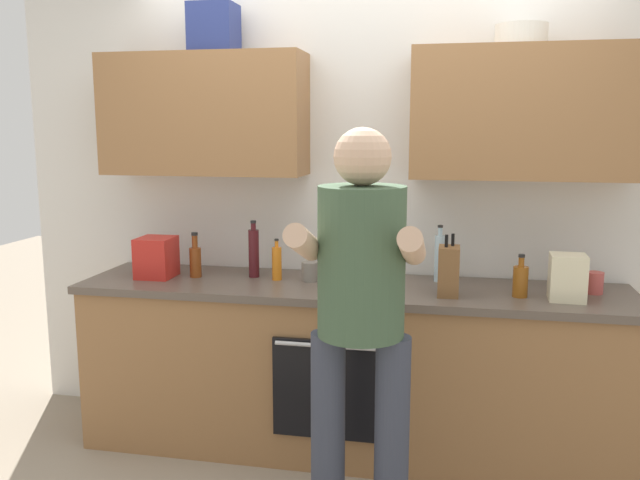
# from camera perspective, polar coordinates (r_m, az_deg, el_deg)

# --- Properties ---
(ground_plane) EXTENTS (12.00, 12.00, 0.00)m
(ground_plane) POSITION_cam_1_polar(r_m,az_deg,el_deg) (3.73, 2.55, -17.50)
(ground_plane) COLOR gray
(back_wall_unit) EXTENTS (4.00, 0.38, 2.50)m
(back_wall_unit) POSITION_cam_1_polar(r_m,az_deg,el_deg) (3.60, 3.36, 6.28)
(back_wall_unit) COLOR silver
(back_wall_unit) RESTS_ON ground
(counter) EXTENTS (2.84, 0.67, 0.90)m
(counter) POSITION_cam_1_polar(r_m,az_deg,el_deg) (3.55, 2.60, -11.01)
(counter) COLOR olive
(counter) RESTS_ON ground
(person_standing) EXTENTS (0.49, 0.45, 1.71)m
(person_standing) POSITION_cam_1_polar(r_m,az_deg,el_deg) (2.58, 3.55, -5.87)
(person_standing) COLOR #383D4C
(person_standing) RESTS_ON ground
(bottle_juice) EXTENTS (0.05, 0.05, 0.22)m
(bottle_juice) POSITION_cam_1_polar(r_m,az_deg,el_deg) (3.52, -3.76, -1.98)
(bottle_juice) COLOR orange
(bottle_juice) RESTS_ON counter
(bottle_water) EXTENTS (0.05, 0.05, 0.30)m
(bottle_water) POSITION_cam_1_polar(r_m,az_deg,el_deg) (3.53, 10.30, -1.49)
(bottle_water) COLOR silver
(bottle_water) RESTS_ON counter
(bottle_syrup) EXTENTS (0.07, 0.07, 0.21)m
(bottle_syrup) POSITION_cam_1_polar(r_m,az_deg,el_deg) (3.31, 16.97, -3.38)
(bottle_syrup) COLOR #8C4C14
(bottle_syrup) RESTS_ON counter
(bottle_vinegar) EXTENTS (0.06, 0.06, 0.25)m
(bottle_vinegar) POSITION_cam_1_polar(r_m,az_deg,el_deg) (3.64, -10.74, -1.71)
(bottle_vinegar) COLOR brown
(bottle_vinegar) RESTS_ON counter
(bottle_wine) EXTENTS (0.06, 0.06, 0.31)m
(bottle_wine) POSITION_cam_1_polar(r_m,az_deg,el_deg) (3.59, -5.75, -1.07)
(bottle_wine) COLOR #471419
(bottle_wine) RESTS_ON counter
(cup_stoneware) EXTENTS (0.09, 0.09, 0.10)m
(cup_stoneware) POSITION_cam_1_polar(r_m,az_deg,el_deg) (3.50, -0.90, -2.75)
(cup_stoneware) COLOR slate
(cup_stoneware) RESTS_ON counter
(cup_ceramic) EXTENTS (0.08, 0.08, 0.11)m
(cup_ceramic) POSITION_cam_1_polar(r_m,az_deg,el_deg) (3.50, 22.68, -3.44)
(cup_ceramic) COLOR #BF4C47
(cup_ceramic) RESTS_ON counter
(mixing_bowl) EXTENTS (0.21, 0.21, 0.08)m
(mixing_bowl) POSITION_cam_1_polar(r_m,az_deg,el_deg) (3.49, 3.47, -3.00)
(mixing_bowl) COLOR silver
(mixing_bowl) RESTS_ON counter
(knife_block) EXTENTS (0.10, 0.14, 0.30)m
(knife_block) POSITION_cam_1_polar(r_m,az_deg,el_deg) (3.24, 11.08, -2.64)
(knife_block) COLOR brown
(knife_block) RESTS_ON counter
(grocery_bag_crisps) EXTENTS (0.19, 0.20, 0.22)m
(grocery_bag_crisps) POSITION_cam_1_polar(r_m,az_deg,el_deg) (3.69, -13.99, -1.47)
(grocery_bag_crisps) COLOR red
(grocery_bag_crisps) RESTS_ON counter
(grocery_bag_rice) EXTENTS (0.17, 0.16, 0.22)m
(grocery_bag_rice) POSITION_cam_1_polar(r_m,az_deg,el_deg) (3.31, 20.64, -3.05)
(grocery_bag_rice) COLOR beige
(grocery_bag_rice) RESTS_ON counter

